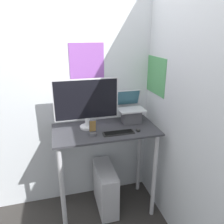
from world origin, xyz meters
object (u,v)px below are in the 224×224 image
at_px(monitor, 87,103).
at_px(mouse, 138,130).
at_px(keyboard, 119,133).
at_px(computer_tower, 105,188).
at_px(cell_phone, 93,131).
at_px(laptop, 131,113).

height_order(monitor, mouse, monitor).
bearing_deg(keyboard, mouse, 1.09).
xyz_separation_m(keyboard, mouse, (0.21, 0.00, 0.01)).
xyz_separation_m(keyboard, computer_tower, (-0.10, 0.17, -0.79)).
distance_m(mouse, cell_phone, 0.46).
height_order(laptop, monitor, monitor).
distance_m(keyboard, cell_phone, 0.26).
relative_size(mouse, cell_phone, 0.40).
bearing_deg(laptop, computer_tower, -164.76).
height_order(monitor, keyboard, monitor).
relative_size(monitor, mouse, 10.32).
height_order(monitor, computer_tower, monitor).
bearing_deg(monitor, mouse, -24.48).
bearing_deg(keyboard, cell_phone, 173.22).
height_order(laptop, cell_phone, laptop).
xyz_separation_m(laptop, computer_tower, (-0.32, -0.09, -0.88)).
relative_size(keyboard, computer_tower, 0.58).
relative_size(monitor, cell_phone, 4.14).
distance_m(laptop, computer_tower, 0.94).
bearing_deg(laptop, cell_phone, -154.16).
bearing_deg(mouse, monitor, 155.52).
bearing_deg(mouse, keyboard, -178.91).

